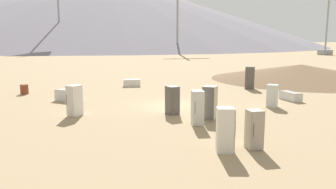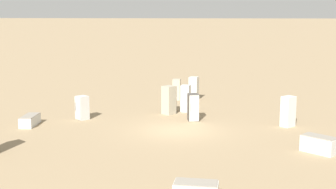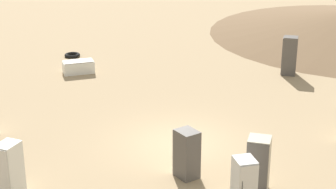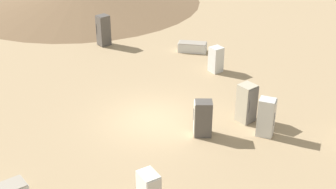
# 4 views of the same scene
# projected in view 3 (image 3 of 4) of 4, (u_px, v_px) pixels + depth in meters

# --- Properties ---
(ground_plane) EXTENTS (1000.00, 1000.00, 0.00)m
(ground_plane) POSITION_uv_depth(u_px,v_px,m) (178.00, 143.00, 20.77)
(ground_plane) COLOR #9E8460
(discarded_fridge_0) EXTENTS (0.97, 0.98, 1.82)m
(discarded_fridge_0) POSITION_uv_depth(u_px,v_px,m) (258.00, 165.00, 17.14)
(discarded_fridge_0) COLOR #B2A88E
(discarded_fridge_0) RESTS_ON ground_plane
(discarded_fridge_3) EXTENTS (0.95, 0.93, 1.95)m
(discarded_fridge_3) POSITION_uv_depth(u_px,v_px,m) (289.00, 56.00, 28.06)
(discarded_fridge_3) COLOR #4C4742
(discarded_fridge_3) RESTS_ON ground_plane
(discarded_fridge_4) EXTENTS (0.92, 0.93, 1.74)m
(discarded_fridge_4) POSITION_uv_depth(u_px,v_px,m) (10.00, 170.00, 16.94)
(discarded_fridge_4) COLOR silver
(discarded_fridge_4) RESTS_ON ground_plane
(discarded_fridge_7) EXTENTS (1.59, 0.87, 0.64)m
(discarded_fridge_7) POSITION_uv_depth(u_px,v_px,m) (78.00, 67.00, 28.49)
(discarded_fridge_7) COLOR silver
(discarded_fridge_7) RESTS_ON ground_plane
(discarded_fridge_8) EXTENTS (0.65, 0.77, 1.74)m
(discarded_fridge_8) POSITION_uv_depth(u_px,v_px,m) (244.00, 187.00, 15.99)
(discarded_fridge_8) COLOR silver
(discarded_fridge_8) RESTS_ON ground_plane
(discarded_fridge_10) EXTENTS (0.75, 0.88, 1.63)m
(discarded_fridge_10) POSITION_uv_depth(u_px,v_px,m) (187.00, 154.00, 18.09)
(discarded_fridge_10) COLOR #4C4742
(discarded_fridge_10) RESTS_ON ground_plane
(scrap_tire) EXTENTS (0.86, 0.86, 0.18)m
(scrap_tire) POSITION_uv_depth(u_px,v_px,m) (72.00, 55.00, 31.32)
(scrap_tire) COLOR black
(scrap_tire) RESTS_ON ground_plane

